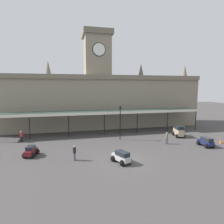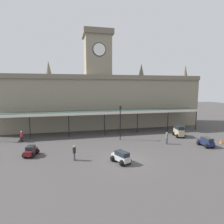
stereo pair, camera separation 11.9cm
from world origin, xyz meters
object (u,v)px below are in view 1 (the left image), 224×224
car_beige_van (179,132)px  pedestrian_near_entrance (167,138)px  car_navy_estate (206,142)px  pedestrian_beside_cars (74,152)px  car_maroon_sedan (31,152)px  victorian_lamppost (120,119)px  planter_forecourt_centre (183,128)px  pedestrian_crossing_forecourt (21,136)px  car_silver_estate (121,158)px  traffic_cone (221,141)px

car_beige_van → pedestrian_near_entrance: bearing=-140.6°
car_navy_estate → pedestrian_beside_cars: bearing=-176.8°
pedestrian_near_entrance → car_navy_estate: bearing=-26.2°
car_navy_estate → car_beige_van: (-0.67, 5.44, 0.24)m
car_maroon_sedan → pedestrian_beside_cars: 5.51m
victorian_lamppost → planter_forecourt_centre: (12.86, 3.12, -2.74)m
pedestrian_crossing_forecourt → pedestrian_beside_cars: (7.20, -8.82, 0.00)m
car_beige_van → planter_forecourt_centre: bearing=47.7°
pedestrian_beside_cars → victorian_lamppost: (7.06, 6.78, 2.32)m
car_beige_van → pedestrian_crossing_forecourt: bearing=174.3°
car_silver_estate → pedestrian_near_entrance: 9.53m
pedestrian_near_entrance → traffic_cone: bearing=-11.3°
traffic_cone → planter_forecourt_centre: (-0.60, 8.20, 0.15)m
pedestrian_crossing_forecourt → pedestrian_beside_cars: bearing=-50.8°
car_silver_estate → pedestrian_crossing_forecourt: size_ratio=1.45×
traffic_cone → pedestrian_crossing_forecourt: bearing=165.6°
pedestrian_beside_cars → car_maroon_sedan: bearing=152.7°
car_maroon_sedan → car_navy_estate: bearing=-3.9°
pedestrian_beside_cars → planter_forecourt_centre: size_ratio=1.74×
car_navy_estate → pedestrian_near_entrance: bearing=153.8°
car_silver_estate → car_maroon_sedan: (-9.66, 4.33, -0.06)m
car_navy_estate → planter_forecourt_centre: (2.50, 8.92, -0.07)m
car_silver_estate → car_navy_estate: bearing=12.5°
car_navy_estate → pedestrian_crossing_forecourt: size_ratio=1.36×
car_beige_van → pedestrian_beside_cars: car_beige_van is taller
pedestrian_beside_cars → pedestrian_near_entrance: (12.86, 3.23, 0.00)m
pedestrian_crossing_forecourt → pedestrian_near_entrance: bearing=-15.6°
pedestrian_near_entrance → pedestrian_beside_cars: bearing=-165.9°
car_navy_estate → car_beige_van: size_ratio=0.90×
pedestrian_near_entrance → planter_forecourt_centre: pedestrian_near_entrance is taller
car_maroon_sedan → pedestrian_near_entrance: (17.74, 0.71, 0.41)m
planter_forecourt_centre → pedestrian_beside_cars: bearing=-153.6°
pedestrian_near_entrance → victorian_lamppost: size_ratio=0.32×
planter_forecourt_centre → victorian_lamppost: bearing=-166.4°
car_silver_estate → planter_forecourt_centre: size_ratio=2.52×
pedestrian_beside_cars → traffic_cone: (20.52, 1.70, -0.57)m
car_navy_estate → planter_forecourt_centre: 9.26m
pedestrian_near_entrance → car_silver_estate: bearing=-148.0°
pedestrian_near_entrance → planter_forecourt_centre: (7.06, 6.67, -0.42)m
car_silver_estate → victorian_lamppost: size_ratio=0.46×
car_navy_estate → pedestrian_near_entrance: pedestrian_near_entrance is taller
car_silver_estate → pedestrian_beside_cars: size_ratio=1.45×
car_silver_estate → pedestrian_crossing_forecourt: (-11.98, 10.63, 0.34)m
traffic_cone → victorian_lamppost: bearing=159.3°
pedestrian_near_entrance → victorian_lamppost: victorian_lamppost is taller
pedestrian_beside_cars → victorian_lamppost: bearing=43.9°
planter_forecourt_centre → car_beige_van: bearing=-132.3°
car_navy_estate → pedestrian_near_entrance: 5.10m
car_navy_estate → victorian_lamppost: victorian_lamppost is taller
victorian_lamppost → planter_forecourt_centre: bearing=13.6°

